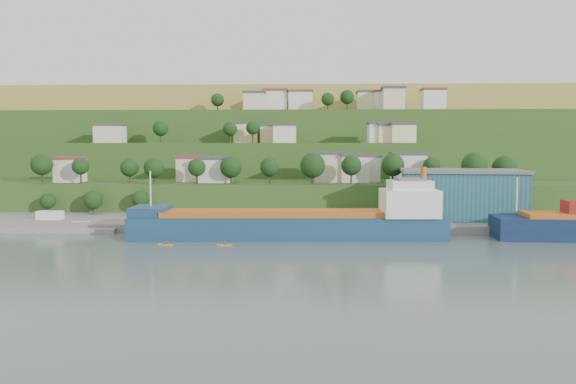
{
  "coord_description": "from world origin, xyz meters",
  "views": [
    {
      "loc": [
        11.57,
        -116.86,
        20.65
      ],
      "look_at": [
        6.32,
        15.0,
        10.03
      ],
      "focal_mm": 35.0,
      "sensor_mm": 36.0,
      "label": 1
    }
  ],
  "objects_px": {
    "warehouse": "(461,194)",
    "caravan": "(50,217)",
    "cargo_ship_near": "(298,225)",
    "kayak_orange": "(225,244)"
  },
  "relations": [
    {
      "from": "cargo_ship_near",
      "to": "caravan",
      "type": "height_order",
      "value": "cargo_ship_near"
    },
    {
      "from": "caravan",
      "to": "kayak_orange",
      "type": "relative_size",
      "value": 2.01
    },
    {
      "from": "cargo_ship_near",
      "to": "kayak_orange",
      "type": "height_order",
      "value": "cargo_ship_near"
    },
    {
      "from": "cargo_ship_near",
      "to": "warehouse",
      "type": "xyz_separation_m",
      "value": [
        42.33,
        21.58,
        5.52
      ]
    },
    {
      "from": "warehouse",
      "to": "caravan",
      "type": "xyz_separation_m",
      "value": [
        -106.61,
        -7.0,
        -5.72
      ]
    },
    {
      "from": "cargo_ship_near",
      "to": "kayak_orange",
      "type": "relative_size",
      "value": 22.22
    },
    {
      "from": "cargo_ship_near",
      "to": "warehouse",
      "type": "height_order",
      "value": "cargo_ship_near"
    },
    {
      "from": "cargo_ship_near",
      "to": "caravan",
      "type": "relative_size",
      "value": 11.04
    },
    {
      "from": "cargo_ship_near",
      "to": "warehouse",
      "type": "bearing_deg",
      "value": 24.43
    },
    {
      "from": "caravan",
      "to": "kayak_orange",
      "type": "bearing_deg",
      "value": -21.8
    }
  ]
}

